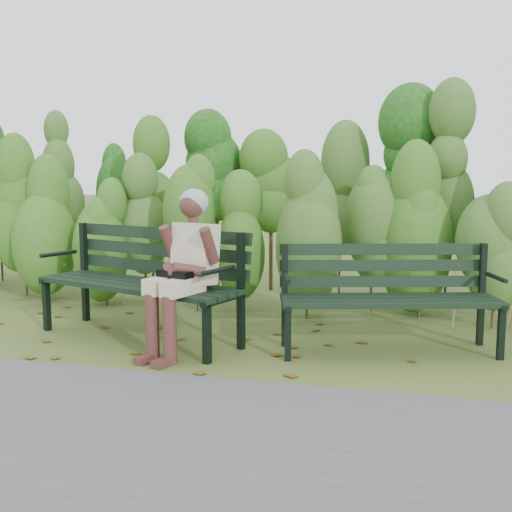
# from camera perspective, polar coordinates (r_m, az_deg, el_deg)

# --- Properties ---
(ground) EXTENTS (80.00, 80.00, 0.00)m
(ground) POSITION_cam_1_polar(r_m,az_deg,el_deg) (5.37, -0.93, -8.44)
(ground) COLOR #445D26
(footpath) EXTENTS (60.00, 2.50, 0.01)m
(footpath) POSITION_cam_1_polar(r_m,az_deg,el_deg) (3.43, -11.09, -18.08)
(footpath) COLOR #474749
(footpath) RESTS_ON ground
(hedge_band) EXTENTS (11.04, 1.67, 2.42)m
(hedge_band) POSITION_cam_1_polar(r_m,az_deg,el_deg) (6.98, 3.07, 5.73)
(hedge_band) COLOR #47381E
(hedge_band) RESTS_ON ground
(leaf_litter) EXTENTS (4.61, 2.14, 0.01)m
(leaf_litter) POSITION_cam_1_polar(r_m,az_deg,el_deg) (5.24, 0.35, -8.82)
(leaf_litter) COLOR brown
(leaf_litter) RESTS_ON ground
(bench_left) EXTENTS (2.13, 1.26, 1.01)m
(bench_left) POSITION_cam_1_polar(r_m,az_deg,el_deg) (5.60, -10.49, -1.63)
(bench_left) COLOR black
(bench_left) RESTS_ON ground
(bench_right) EXTENTS (1.90, 1.04, 0.91)m
(bench_right) POSITION_cam_1_polar(r_m,az_deg,el_deg) (5.23, 12.36, -3.04)
(bench_right) COLOR black
(bench_right) RESTS_ON ground
(seated_woman) EXTENTS (0.59, 0.83, 1.38)m
(seated_woman) POSITION_cam_1_polar(r_m,az_deg,el_deg) (5.01, -6.82, -0.40)
(seated_woman) COLOR #B7AE8E
(seated_woman) RESTS_ON ground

